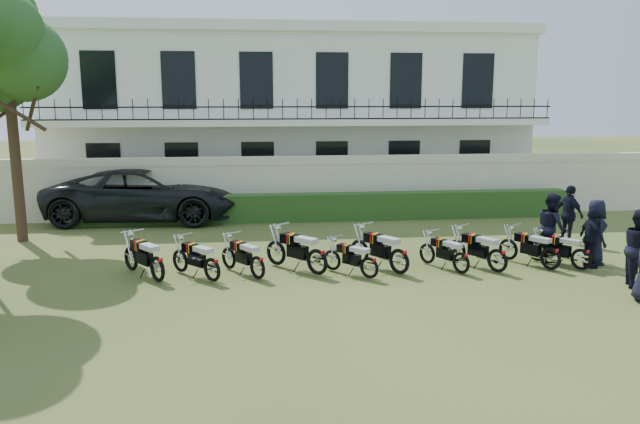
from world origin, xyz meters
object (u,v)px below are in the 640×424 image
object	(u,v)px
motorcycle_0	(157,263)
tree_west_near	(7,49)
motorcycle_4	(369,262)
officer_5	(569,214)
motorcycle_1	(212,264)
motorcycle_3	(317,256)
motorcycle_9	(582,254)
officer_3	(595,232)
motorcycle_5	(399,255)
motorcycle_7	(498,255)
officer_1	(639,248)
officer_4	(552,227)
motorcycle_8	(551,253)
officer_2	(591,238)
motorcycle_2	(257,262)
suv	(145,194)
motorcycle_6	(461,258)

from	to	relation	value
motorcycle_0	tree_west_near	bearing A→B (deg)	97.03
motorcycle_4	officer_5	world-z (taller)	officer_5
motorcycle_1	motorcycle_3	xyz separation A→B (m)	(2.63, 0.29, 0.06)
motorcycle_4	motorcycle_9	xyz separation A→B (m)	(5.67, 0.14, 0.02)
officer_3	motorcycle_1	bearing A→B (deg)	98.77
motorcycle_0	motorcycle_5	world-z (taller)	motorcycle_5
motorcycle_7	officer_1	distance (m)	3.29
motorcycle_3	officer_3	distance (m)	7.62
tree_west_near	officer_1	size ratio (longest dim) A/B	4.20
motorcycle_9	officer_5	bearing A→B (deg)	31.15
tree_west_near	officer_3	world-z (taller)	tree_west_near
motorcycle_5	motorcycle_4	bearing A→B (deg)	163.19
motorcycle_7	motorcycle_3	bearing A→B (deg)	144.21
motorcycle_7	officer_4	xyz separation A→B (m)	(1.94, 1.04, 0.46)
motorcycle_7	motorcycle_9	xyz separation A→B (m)	(2.28, -0.02, -0.04)
motorcycle_8	officer_1	xyz separation A→B (m)	(1.47, -1.47, 0.47)
motorcycle_1	motorcycle_9	bearing A→B (deg)	-42.45
tree_west_near	officer_4	size ratio (longest dim) A/B	4.13
officer_5	motorcycle_5	bearing A→B (deg)	98.15
motorcycle_8	motorcycle_0	bearing A→B (deg)	147.33
motorcycle_7	officer_2	size ratio (longest dim) A/B	1.06
tree_west_near	motorcycle_8	world-z (taller)	tree_west_near
motorcycle_5	motorcycle_8	distance (m)	4.04
motorcycle_1	motorcycle_8	size ratio (longest dim) A/B	0.89
motorcycle_1	motorcycle_3	size ratio (longest dim) A/B	0.90
motorcycle_8	motorcycle_4	bearing A→B (deg)	150.33
motorcycle_5	officer_4	distance (m)	4.62
motorcycle_2	motorcycle_3	bearing A→B (deg)	-28.99
motorcycle_3	officer_4	world-z (taller)	officer_4
motorcycle_0	officer_4	xyz separation A→B (m)	(10.55, 0.92, 0.45)
motorcycle_0	motorcycle_2	bearing A→B (deg)	-37.60
motorcycle_7	tree_west_near	bearing A→B (deg)	126.71
motorcycle_2	motorcycle_4	xyz separation A→B (m)	(2.78, -0.24, -0.03)
motorcycle_4	suv	bearing A→B (deg)	84.52
tree_west_near	officer_2	world-z (taller)	tree_west_near
motorcycle_1	motorcycle_9	world-z (taller)	motorcycle_1
motorcycle_4	officer_2	distance (m)	6.08
officer_1	motorcycle_6	bearing A→B (deg)	90.48
officer_1	officer_4	bearing A→B (deg)	42.53
motorcycle_7	officer_1	world-z (taller)	officer_1
motorcycle_1	suv	bearing A→B (deg)	67.11
officer_1	motorcycle_9	bearing A→B (deg)	46.11
officer_1	officer_2	distance (m)	1.68
motorcycle_8	officer_2	xyz separation A→B (m)	(1.18, 0.17, 0.33)
officer_1	motorcycle_0	bearing A→B (deg)	102.60
tree_west_near	motorcycle_4	size ratio (longest dim) A/B	6.16
tree_west_near	motorcycle_7	bearing A→B (deg)	-20.88
motorcycle_3	motorcycle_8	size ratio (longest dim) A/B	0.99
tree_west_near	motorcycle_0	bearing A→B (deg)	-45.96
suv	officer_4	bearing A→B (deg)	-116.64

